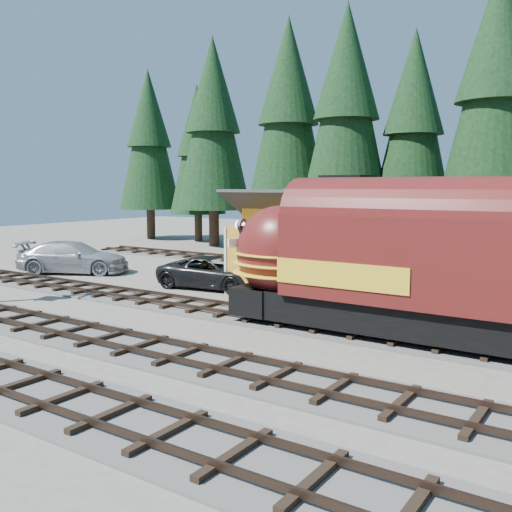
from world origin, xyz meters
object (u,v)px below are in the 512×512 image
Objects in this scene: depot at (361,237)px; pickup_truck_b at (73,257)px; locomotive at (420,271)px; pickup_truck_a at (214,273)px; caboose at (332,227)px.

depot is 1.86× the size of pickup_truck_b.
pickup_truck_a is (-12.52, 4.42, -1.70)m from locomotive.
locomotive is 2.63× the size of pickup_truck_a.
pickup_truck_a is (-7.48, -2.08, -2.12)m from depot.
pickup_truck_a is 10.69m from pickup_truck_b.
locomotive is 1.47× the size of caboose.
pickup_truck_b is at bearing 85.71° from pickup_truck_a.
pickup_truck_a is at bearing -164.46° from depot.
depot is 0.80× the size of locomotive.
pickup_truck_a is at bearing -115.05° from pickup_truck_b.
depot is at bearing -110.14° from pickup_truck_b.
pickup_truck_a is 0.89× the size of pickup_truck_b.
pickup_truck_b is (-12.85, -10.30, -1.78)m from caboose.
depot is at bearing 127.78° from locomotive.
depot reaches higher than pickup_truck_b.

